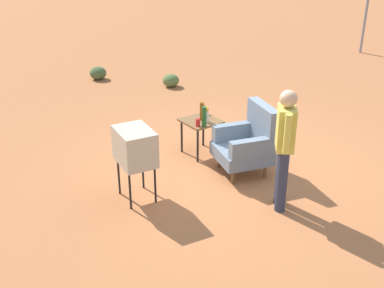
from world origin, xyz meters
The scene contains 13 objects.
ground_plane centered at (0.00, 0.00, 0.00)m, with size 60.00×60.00×0.00m, color #B76B3D.
armchair centered at (0.24, 0.05, 0.50)m, with size 0.95×0.96×1.06m.
side_table centered at (-0.69, -0.16, 0.51)m, with size 0.56×0.56×0.59m.
tv_on_stand centered at (-0.05, -1.72, 0.78)m, with size 0.66×0.52×1.03m.
person_standing centered at (1.25, -0.27, 0.94)m, with size 0.45×0.41×1.64m.
road_sign centered at (-3.47, 7.90, 1.38)m, with size 0.33×0.33×2.44m.
soda_can_blue centered at (-0.87, 0.06, 0.65)m, with size 0.07×0.07×0.12m, color blue.
bottle_wine_green centered at (-0.45, -0.27, 0.75)m, with size 0.07×0.07×0.32m, color #1E5623.
bottle_tall_amber centered at (-0.68, -0.14, 0.74)m, with size 0.07×0.07×0.30m, color brown.
soda_can_red centered at (-0.51, -0.35, 0.65)m, with size 0.07×0.07×0.12m, color red.
flower_vase centered at (-0.58, -0.14, 0.74)m, with size 0.15×0.10×0.27m.
shrub_near centered at (-5.55, 0.28, 0.16)m, with size 0.41×0.41×0.32m, color #475B33.
shrub_mid centered at (-4.00, 1.42, 0.15)m, with size 0.39×0.39×0.30m, color #516B38.
Camera 1 is at (4.97, -4.39, 3.42)m, focal length 43.92 mm.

